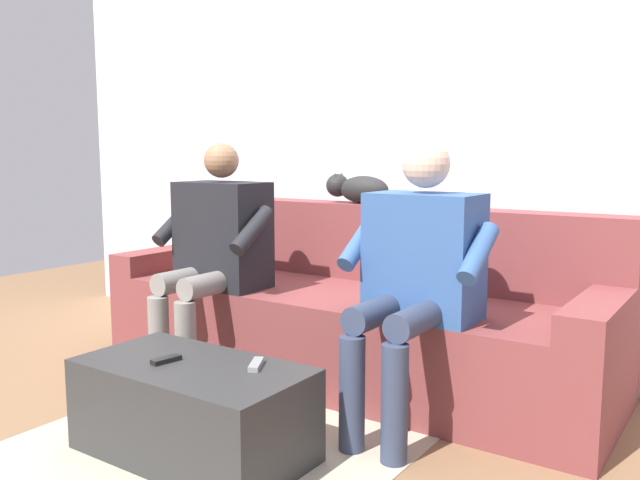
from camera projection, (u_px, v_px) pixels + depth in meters
ground_plane at (257, 422)px, 2.75m from camera, size 8.00×8.00×0.00m
back_wall at (399, 125)px, 3.59m from camera, size 5.09×0.06×2.54m
couch at (351, 316)px, 3.32m from camera, size 2.57×0.84×0.85m
coffee_table at (193, 410)px, 2.42m from camera, size 0.87×0.46×0.35m
person_left_seated at (417, 267)px, 2.63m from camera, size 0.60×0.60×1.17m
person_right_seated at (216, 245)px, 3.26m from camera, size 0.60×0.55×1.17m
cat_on_backrest at (358, 189)px, 3.53m from camera, size 0.53×0.15×0.16m
remote_gray at (256, 364)px, 2.37m from camera, size 0.09×0.13×0.02m
remote_black at (166, 360)px, 2.42m from camera, size 0.06×0.12×0.02m
floor_rug at (217, 442)px, 2.55m from camera, size 1.41×1.62×0.01m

